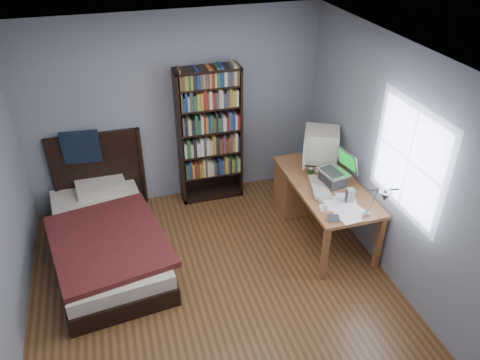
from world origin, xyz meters
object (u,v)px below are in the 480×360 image
at_px(bookshelf, 210,136).
at_px(bed, 106,234).
at_px(desk_lamp, 382,198).
at_px(desk, 309,187).
at_px(speaker, 350,196).
at_px(crt_monitor, 320,145).
at_px(soda_can, 310,172).
at_px(laptop, 334,175).
at_px(keyboard, 320,187).

xyz_separation_m(bookshelf, bed, (-1.45, -0.81, -0.67)).
relative_size(desk_lamp, bookshelf, 0.33).
distance_m(desk, speaker, 0.94).
bearing_deg(crt_monitor, desk, 172.50).
xyz_separation_m(desk, bed, (-2.55, -0.02, -0.16)).
height_order(desk_lamp, soda_can, desk_lamp).
bearing_deg(soda_can, laptop, -50.74).
height_order(crt_monitor, bookshelf, bookshelf).
bearing_deg(crt_monitor, keyboard, -112.34).
bearing_deg(desk, speaker, -84.53).
bearing_deg(crt_monitor, bed, -179.78).
distance_m(laptop, desk_lamp, 1.10).
bearing_deg(speaker, desk_lamp, -85.03).
bearing_deg(crt_monitor, laptop, -91.07).
xyz_separation_m(crt_monitor, keyboard, (-0.20, -0.49, -0.26)).
xyz_separation_m(laptop, soda_can, (-0.19, 0.23, -0.06)).
bearing_deg(desk_lamp, laptop, 86.22).
relative_size(laptop, bed, 0.18).
height_order(desk_lamp, speaker, desk_lamp).
xyz_separation_m(crt_monitor, bed, (-2.64, -0.01, -0.75)).
bearing_deg(laptop, bed, 170.44).
bearing_deg(desk_lamp, crt_monitor, 87.04).
relative_size(desk_lamp, keyboard, 1.22).
bearing_deg(keyboard, crt_monitor, 81.92).
distance_m(desk_lamp, soda_can, 1.35).
relative_size(laptop, speaker, 2.58).
height_order(desk, speaker, speaker).
height_order(desk, keyboard, keyboard).
bearing_deg(crt_monitor, speaker, -90.35).
height_order(laptop, speaker, laptop).
bearing_deg(desk, desk_lamp, -89.64).
distance_m(speaker, bookshelf, 2.02).
xyz_separation_m(desk_lamp, keyboard, (-0.12, 1.00, -0.47)).
bearing_deg(crt_monitor, bookshelf, 145.92).
bearing_deg(keyboard, speaker, -46.30).
xyz_separation_m(laptop, bed, (-2.63, 0.44, -0.59)).
distance_m(crt_monitor, speaker, 0.86).
bearing_deg(desk_lamp, bookshelf, 115.83).
distance_m(speaker, soda_can, 0.65).
distance_m(crt_monitor, desk_lamp, 1.51).
bearing_deg(bookshelf, keyboard, -52.67).
height_order(soda_can, bed, bed).
height_order(desk, bookshelf, bookshelf).
xyz_separation_m(desk_lamp, bed, (-2.56, 1.48, -0.97)).
bearing_deg(desk, keyboard, -102.91).
relative_size(desk_lamp, bed, 0.26).
relative_size(crt_monitor, bookshelf, 0.32).
xyz_separation_m(desk_lamp, soda_can, (-0.12, 1.27, -0.44)).
bearing_deg(speaker, soda_can, 118.77).
bearing_deg(bed, keyboard, -11.11).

